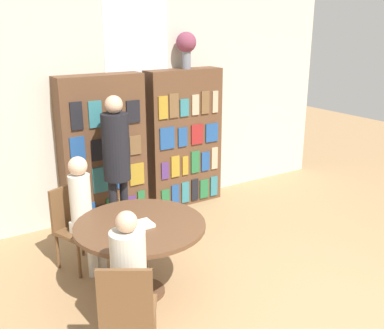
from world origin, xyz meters
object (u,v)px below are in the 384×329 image
(flower_vase, at_px, (186,45))
(seated_reader_left, at_px, (84,209))
(bookshelf_left, at_px, (103,151))
(chair_left_side, at_px, (74,223))
(chair_near_camera, at_px, (128,309))
(bookshelf_right, at_px, (184,138))
(reading_table, at_px, (140,235))
(seated_reader_right, at_px, (130,272))
(librarian_standing, at_px, (116,152))

(flower_vase, height_order, seated_reader_left, flower_vase)
(seated_reader_left, bearing_deg, bookshelf_left, -143.15)
(bookshelf_left, xyz_separation_m, chair_left_side, (-0.72, -0.90, -0.47))
(chair_near_camera, bearing_deg, seated_reader_left, 113.84)
(bookshelf_right, distance_m, chair_near_camera, 3.36)
(reading_table, relative_size, chair_near_camera, 1.39)
(seated_reader_left, bearing_deg, bookshelf_right, -171.96)
(flower_vase, relative_size, seated_reader_right, 0.40)
(bookshelf_left, distance_m, librarian_standing, 0.52)
(librarian_standing, bearing_deg, chair_near_camera, -111.98)
(bookshelf_right, xyz_separation_m, seated_reader_left, (-1.86, -1.07, -0.26))
(flower_vase, relative_size, librarian_standing, 0.28)
(bookshelf_right, height_order, chair_near_camera, bookshelf_right)
(chair_near_camera, bearing_deg, chair_left_side, 117.00)
(reading_table, bearing_deg, flower_vase, 47.70)
(seated_reader_left, bearing_deg, librarian_standing, -159.29)
(chair_left_side, bearing_deg, flower_vase, -177.33)
(bookshelf_right, distance_m, flower_vase, 1.28)
(bookshelf_right, relative_size, seated_reader_right, 1.58)
(flower_vase, xyz_separation_m, reading_table, (-1.63, -1.79, -1.62))
(bookshelf_left, bearing_deg, flower_vase, 0.22)
(bookshelf_right, xyz_separation_m, reading_table, (-1.58, -1.78, -0.34))
(chair_left_side, height_order, seated_reader_right, seated_reader_right)
(librarian_standing, bearing_deg, flower_vase, 21.42)
(bookshelf_right, bearing_deg, chair_left_side, -155.07)
(bookshelf_right, distance_m, seated_reader_left, 2.17)
(bookshelf_right, bearing_deg, librarian_standing, -158.04)
(seated_reader_right, distance_m, librarian_standing, 2.11)
(reading_table, bearing_deg, chair_left_side, 111.86)
(flower_vase, bearing_deg, seated_reader_right, -129.84)
(chair_near_camera, xyz_separation_m, seated_reader_right, (0.10, 0.15, 0.20))
(flower_vase, distance_m, seated_reader_right, 3.54)
(reading_table, xyz_separation_m, chair_near_camera, (-0.51, -0.81, -0.13))
(bookshelf_right, distance_m, librarian_standing, 1.35)
(bookshelf_right, distance_m, chair_left_side, 2.18)
(reading_table, relative_size, chair_left_side, 1.39)
(flower_vase, bearing_deg, librarian_standing, -158.58)
(chair_left_side, bearing_deg, seated_reader_left, 90.00)
(flower_vase, bearing_deg, chair_near_camera, -129.43)
(flower_vase, height_order, chair_left_side, flower_vase)
(librarian_standing, bearing_deg, seated_reader_right, -111.10)
(bookshelf_left, height_order, flower_vase, flower_vase)
(seated_reader_left, xyz_separation_m, librarian_standing, (0.62, 0.57, 0.37))
(bookshelf_right, height_order, seated_reader_left, bookshelf_right)
(bookshelf_left, bearing_deg, bookshelf_right, 0.00)
(reading_table, bearing_deg, seated_reader_left, 111.86)
(bookshelf_left, bearing_deg, seated_reader_right, -107.69)
(chair_left_side, relative_size, seated_reader_right, 0.73)
(flower_vase, relative_size, reading_table, 0.39)
(flower_vase, bearing_deg, reading_table, -132.30)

